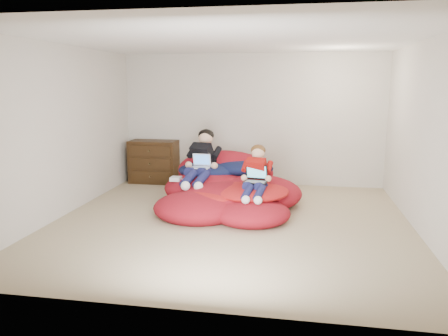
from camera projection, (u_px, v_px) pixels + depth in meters
room_shell at (231, 207)px, 6.16m from camera, size 5.10×5.10×2.77m
dresser at (154, 162)px, 8.62m from camera, size 0.93×0.53×0.84m
beanbag_pile at (227, 190)px, 7.00m from camera, size 2.28×2.42×0.86m
cream_pillow at (201, 158)px, 7.80m from camera, size 0.49×0.31×0.31m
older_boy at (202, 158)px, 7.22m from camera, size 0.47×1.23×0.83m
younger_boy at (256, 172)px, 6.50m from camera, size 0.37×1.00×0.72m
laptop_white at (201, 164)px, 7.15m from camera, size 0.31×0.28×0.22m
laptop_black at (256, 177)px, 6.47m from camera, size 0.37×0.34×0.24m
power_adapter at (176, 179)px, 7.05m from camera, size 0.17×0.17×0.06m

